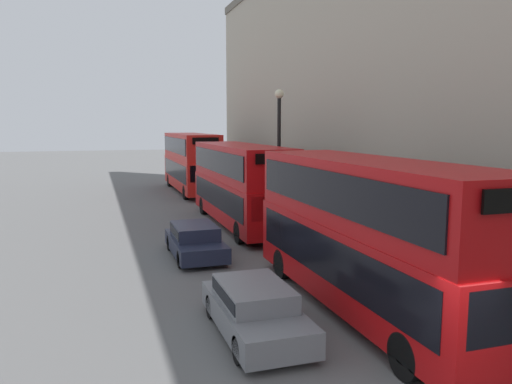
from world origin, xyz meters
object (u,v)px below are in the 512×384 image
Objects in this scene: pedestrian at (240,188)px; bus_leading at (368,229)px; bus_second_in_queue at (240,181)px; car_dark_sedan at (255,308)px; bus_third_in_queue at (191,160)px; car_hatchback at (195,240)px.

bus_leading is at bearing -96.87° from pedestrian.
bus_second_in_queue is 2.53× the size of car_dark_sedan.
bus_leading is 0.95× the size of bus_second_in_queue.
bus_leading is 0.93× the size of bus_third_in_queue.
bus_leading is 2.45× the size of car_hatchback.
bus_third_in_queue is (-0.00, 26.43, 0.12)m from bus_leading.
bus_third_in_queue is at bearing 79.93° from car_hatchback.
bus_leading is at bearing -90.00° from bus_second_in_queue.
bus_second_in_queue is at bearing -105.91° from pedestrian.
car_dark_sedan is at bearing -105.10° from pedestrian.
bus_leading is 26.43m from bus_third_in_queue.
car_dark_sedan is at bearing -172.20° from bus_leading.
bus_second_in_queue is at bearing 57.70° from car_hatchback.
pedestrian is at bearing 67.58° from car_hatchback.
bus_second_in_queue reaches higher than pedestrian.
bus_second_in_queue is 13.77m from bus_third_in_queue.
car_hatchback is at bearing -100.07° from bus_third_in_queue.
car_dark_sedan is (-3.40, -0.47, -1.67)m from bus_leading.
pedestrian is (6.04, 22.39, 0.07)m from car_dark_sedan.
car_hatchback reaches higher than car_dark_sedan.
bus_leading reaches higher than pedestrian.
bus_third_in_queue is 27.17m from car_dark_sedan.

